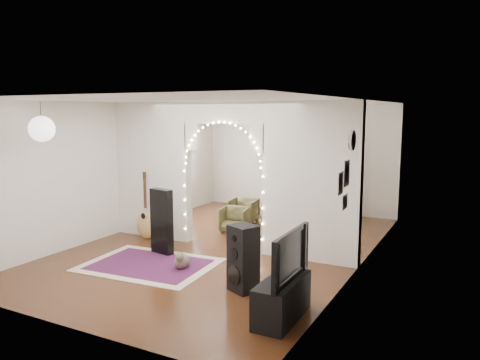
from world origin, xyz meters
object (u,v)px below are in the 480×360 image
at_px(acoustic_guitar, 146,214).
at_px(dining_table, 320,191).
at_px(dining_chair_left, 235,219).
at_px(dining_chair_right, 244,211).
at_px(bookcase, 308,182).
at_px(floor_speaker, 243,259).
at_px(media_console, 282,299).

relative_size(acoustic_guitar, dining_table, 0.92).
height_order(dining_chair_left, dining_chair_right, dining_chair_right).
bearing_deg(acoustic_guitar, bookcase, 77.89).
relative_size(floor_speaker, bookcase, 0.60).
height_order(floor_speaker, dining_table, floor_speaker).
bearing_deg(bookcase, media_console, -62.11).
distance_m(floor_speaker, dining_table, 4.76).
bearing_deg(acoustic_guitar, dining_chair_right, 79.68).
xyz_separation_m(floor_speaker, dining_table, (-0.44, 4.74, 0.21)).
distance_m(acoustic_guitar, floor_speaker, 3.34).
height_order(acoustic_guitar, dining_chair_left, acoustic_guitar).
bearing_deg(floor_speaker, bookcase, 124.03).
xyz_separation_m(acoustic_guitar, bookcase, (2.05, 3.75, 0.30)).
bearing_deg(media_console, dining_chair_right, 122.01).
distance_m(media_console, bookcase, 6.15).
xyz_separation_m(floor_speaker, dining_chair_right, (-1.88, 3.69, -0.20)).
xyz_separation_m(media_console, dining_chair_left, (-2.51, 3.43, 0.01)).
xyz_separation_m(acoustic_guitar, dining_chair_right, (1.09, 2.15, -0.23)).
xyz_separation_m(media_console, dining_table, (-1.27, 5.33, 0.43)).
bearing_deg(dining_table, dining_chair_left, -125.76).
relative_size(floor_speaker, media_console, 0.95).
height_order(floor_speaker, dining_chair_left, floor_speaker).
xyz_separation_m(acoustic_guitar, floor_speaker, (2.97, -1.54, -0.03)).
height_order(media_console, dining_chair_right, dining_chair_right).
height_order(acoustic_guitar, media_console, acoustic_guitar).
relative_size(dining_table, dining_chair_left, 2.15).
height_order(acoustic_guitar, dining_table, acoustic_guitar).
relative_size(floor_speaker, dining_chair_left, 1.65).
xyz_separation_m(media_console, dining_chair_right, (-2.72, 4.27, 0.02)).
distance_m(dining_table, dining_chair_left, 2.30).
relative_size(bookcase, dining_chair_left, 2.76).
distance_m(media_console, dining_table, 5.49).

